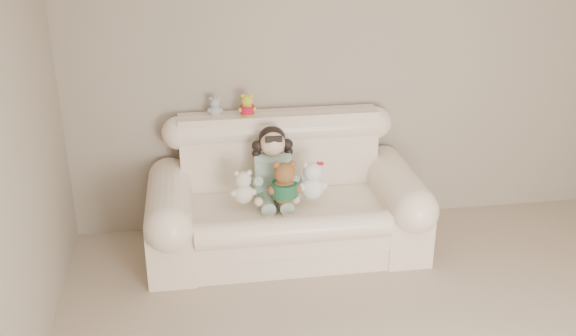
{
  "coord_description": "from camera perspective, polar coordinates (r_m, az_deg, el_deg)",
  "views": [
    {
      "loc": [
        -1.26,
        -2.5,
        2.65
      ],
      "look_at": [
        -0.59,
        1.9,
        0.75
      ],
      "focal_mm": 41.13,
      "sensor_mm": 36.0,
      "label": 1
    }
  ],
  "objects": [
    {
      "name": "sofa",
      "position": [
        5.02,
        -0.17,
        -2.02
      ],
      "size": [
        2.1,
        0.95,
        1.03
      ],
      "primitive_type": null,
      "color": "#FFE9CD",
      "rests_on": "floor"
    },
    {
      "name": "yellow_mini_bear",
      "position": [
        5.08,
        -3.56,
        5.57
      ],
      "size": [
        0.15,
        0.13,
        0.22
      ],
      "primitive_type": null,
      "rotation": [
        0.0,
        0.0,
        -0.14
      ],
      "color": "yellow",
      "rests_on": "sofa"
    },
    {
      "name": "cream_teddy",
      "position": [
        4.82,
        -3.91,
        -1.37
      ],
      "size": [
        0.2,
        0.16,
        0.31
      ],
      "primitive_type": null,
      "rotation": [
        0.0,
        0.0,
        0.06
      ],
      "color": "silver",
      "rests_on": "sofa"
    },
    {
      "name": "wall_back",
      "position": [
        5.33,
        5.32,
        8.38
      ],
      "size": [
        4.5,
        0.0,
        4.5
      ],
      "primitive_type": "plane",
      "rotation": [
        1.57,
        0.0,
        0.0
      ],
      "color": "gray",
      "rests_on": "ground"
    },
    {
      "name": "brown_teddy",
      "position": [
        4.79,
        -0.32,
        -0.91
      ],
      "size": [
        0.28,
        0.23,
        0.39
      ],
      "primitive_type": null,
      "rotation": [
        0.0,
        0.0,
        0.18
      ],
      "color": "brown",
      "rests_on": "sofa"
    },
    {
      "name": "seated_child",
      "position": [
        5.0,
        -1.33,
        0.37
      ],
      "size": [
        0.4,
        0.47,
        0.59
      ],
      "primitive_type": null,
      "rotation": [
        0.0,
        0.0,
        -0.1
      ],
      "color": "#2C6B47",
      "rests_on": "sofa"
    },
    {
      "name": "grey_mini_plush",
      "position": [
        5.11,
        -6.34,
        5.42
      ],
      "size": [
        0.13,
        0.1,
        0.19
      ],
      "primitive_type": null,
      "rotation": [
        0.0,
        0.0,
        0.04
      ],
      "color": "#B6B5BD",
      "rests_on": "sofa"
    },
    {
      "name": "white_cat",
      "position": [
        4.88,
        2.13,
        -0.73
      ],
      "size": [
        0.26,
        0.22,
        0.36
      ],
      "primitive_type": null,
      "rotation": [
        0.0,
        0.0,
        -0.23
      ],
      "color": "white",
      "rests_on": "sofa"
    }
  ]
}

